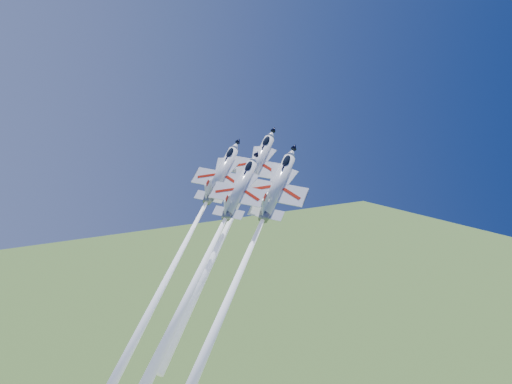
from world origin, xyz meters
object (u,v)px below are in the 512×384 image
jet_lead (228,225)px  jet_left (173,267)px  jet_slot (211,249)px  jet_right (237,279)px

jet_lead → jet_left: bearing=-118.4°
jet_left → jet_slot: (5.03, -3.64, 3.14)m
jet_lead → jet_right: (-3.71, -9.52, -6.28)m
jet_left → jet_right: size_ratio=0.99×
jet_lead → jet_right: 12.00m
jet_lead → jet_slot: (-6.28, -5.53, -2.03)m
jet_slot → jet_lead: bearing=93.5°
jet_slot → jet_left: bearing=-163.7°
jet_lead → jet_right: jet_lead is taller
jet_lead → jet_left: 12.58m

